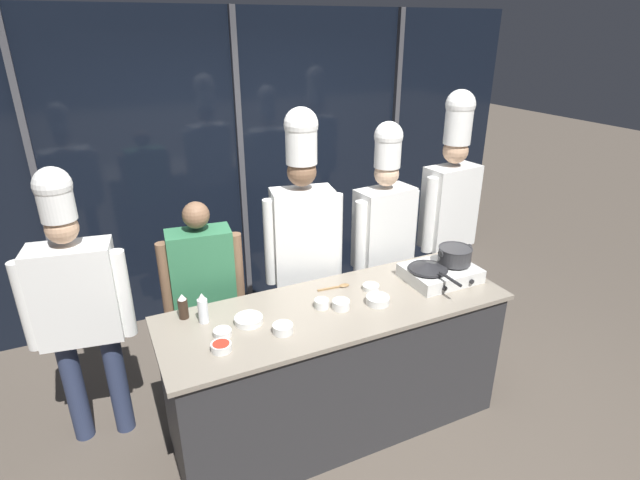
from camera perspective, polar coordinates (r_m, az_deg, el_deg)
ground_plane at (r=3.70m, az=1.77°, el=-20.02°), size 24.00×24.00×0.00m
window_wall_back at (r=4.68m, az=-9.11°, el=8.27°), size 5.79×0.09×2.70m
demo_counter at (r=3.40m, az=1.86°, el=-14.28°), size 2.20×0.75×0.93m
portable_stove at (r=3.53m, az=13.58°, el=-3.65°), size 0.48×0.38×0.10m
frying_pan at (r=3.43m, az=12.28°, el=-2.95°), size 0.27×0.47×0.05m
stock_pot at (r=3.54m, az=15.16°, el=-1.63°), size 0.26×0.23×0.12m
squeeze_bottle_clear at (r=3.01m, az=-13.24°, el=-7.62°), size 0.06×0.06×0.19m
squeeze_bottle_soy at (r=3.09m, az=-15.39°, el=-7.35°), size 0.06×0.06×0.16m
prep_bowl_onion at (r=3.17m, az=6.62°, el=-6.76°), size 0.15×0.15×0.05m
prep_bowl_garlic at (r=2.99m, az=-8.16°, el=-8.97°), size 0.17×0.17×0.04m
prep_bowl_noodles at (r=2.88m, az=-4.27°, el=-9.99°), size 0.12×0.12×0.05m
prep_bowl_chicken at (r=3.10m, az=0.19°, el=-7.20°), size 0.09×0.09×0.05m
prep_bowl_rice at (r=2.90m, az=-11.09°, el=-10.30°), size 0.10×0.10×0.04m
prep_bowl_bean_sprouts at (r=3.32m, az=5.83°, el=-5.34°), size 0.11×0.11×0.04m
prep_bowl_shrimp at (r=3.10m, az=2.42°, el=-7.30°), size 0.11×0.11×0.06m
prep_bowl_chili_flakes at (r=2.78m, az=-11.23°, el=-11.83°), size 0.11×0.11×0.05m
serving_spoon_slotted at (r=3.34m, az=2.24°, el=-5.30°), size 0.23×0.05×0.02m
chef_head at (r=3.34m, az=-26.02°, el=-5.94°), size 0.61×0.32×1.84m
person_guest at (r=3.48m, az=-13.18°, el=-5.20°), size 0.55×0.26×1.52m
chef_sous at (r=3.52m, az=-1.99°, el=1.05°), size 0.56×0.30×2.07m
chef_line at (r=3.91m, az=7.31°, el=1.35°), size 0.59×0.28×1.91m
chef_pastry at (r=4.22m, az=14.65°, el=4.18°), size 0.58×0.27×2.10m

